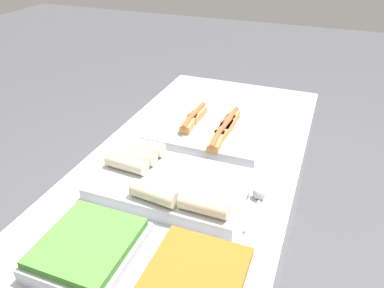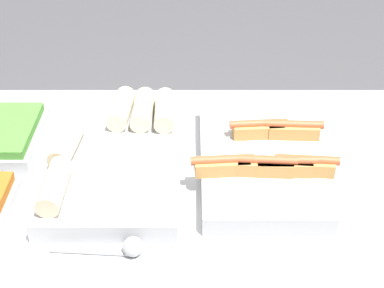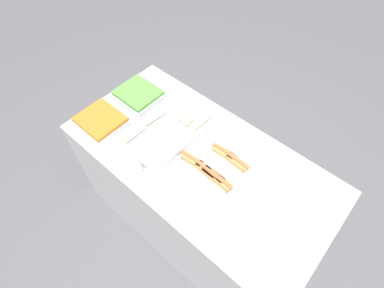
{
  "view_description": "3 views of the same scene",
  "coord_description": "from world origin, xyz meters",
  "px_view_note": "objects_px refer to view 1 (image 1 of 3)",
  "views": [
    {
      "loc": [
        -1.21,
        -0.44,
        1.68
      ],
      "look_at": [
        -0.05,
        0.0,
        0.93
      ],
      "focal_mm": 35.0,
      "sensor_mm": 36.0,
      "label": 1
    },
    {
      "loc": [
        -0.06,
        -1.1,
        1.72
      ],
      "look_at": [
        -0.05,
        0.0,
        0.93
      ],
      "focal_mm": 50.0,
      "sensor_mm": 36.0,
      "label": 2
    },
    {
      "loc": [
        0.63,
        -0.78,
        2.31
      ],
      "look_at": [
        -0.05,
        0.0,
        0.93
      ],
      "focal_mm": 28.0,
      "sensor_mm": 36.0,
      "label": 3
    }
  ],
  "objects_px": {
    "tray_side_front": "(194,283)",
    "tray_side_back": "(89,249)",
    "tray_hotdogs": "(208,134)",
    "tray_wraps": "(167,182)",
    "serving_spoon_near": "(258,196)"
  },
  "relations": [
    {
      "from": "tray_hotdogs",
      "to": "serving_spoon_near",
      "type": "relative_size",
      "value": 2.38
    },
    {
      "from": "tray_side_front",
      "to": "tray_side_back",
      "type": "height_order",
      "value": "same"
    },
    {
      "from": "tray_side_front",
      "to": "tray_side_back",
      "type": "xyz_separation_m",
      "value": [
        0.0,
        0.32,
        0.0
      ]
    },
    {
      "from": "tray_wraps",
      "to": "tray_side_front",
      "type": "bearing_deg",
      "value": -146.54
    },
    {
      "from": "tray_hotdogs",
      "to": "tray_side_front",
      "type": "height_order",
      "value": "tray_hotdogs"
    },
    {
      "from": "tray_hotdogs",
      "to": "tray_side_back",
      "type": "distance_m",
      "value": 0.75
    },
    {
      "from": "tray_wraps",
      "to": "tray_side_back",
      "type": "bearing_deg",
      "value": 167.85
    },
    {
      "from": "tray_side_front",
      "to": "serving_spoon_near",
      "type": "xyz_separation_m",
      "value": [
        0.42,
        -0.07,
        -0.02
      ]
    },
    {
      "from": "tray_side_front",
      "to": "tray_side_back",
      "type": "relative_size",
      "value": 1.0
    },
    {
      "from": "tray_wraps",
      "to": "tray_side_front",
      "type": "relative_size",
      "value": 1.85
    },
    {
      "from": "tray_hotdogs",
      "to": "tray_wraps",
      "type": "xyz_separation_m",
      "value": [
        -0.38,
        0.02,
        0.0
      ]
    },
    {
      "from": "tray_hotdogs",
      "to": "tray_side_front",
      "type": "xyz_separation_m",
      "value": [
        -0.74,
        -0.22,
        0.0
      ]
    },
    {
      "from": "tray_hotdogs",
      "to": "tray_wraps",
      "type": "height_order",
      "value": "tray_wraps"
    },
    {
      "from": "tray_wraps",
      "to": "tray_side_front",
      "type": "height_order",
      "value": "tray_wraps"
    },
    {
      "from": "tray_hotdogs",
      "to": "tray_side_front",
      "type": "relative_size",
      "value": 1.69
    }
  ]
}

